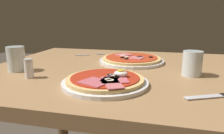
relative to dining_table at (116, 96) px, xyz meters
name	(u,v)px	position (x,y,z in m)	size (l,w,h in m)	color
dining_table	(116,96)	(0.00, 0.00, 0.00)	(1.05, 0.88, 0.76)	#9E754C
pizza_foreground	(105,81)	(0.01, -0.23, 0.14)	(0.27, 0.27, 0.05)	white
pizza_across_left	(131,60)	(0.04, 0.12, 0.14)	(0.29, 0.29, 0.03)	white
water_glass_near	(192,65)	(0.29, -0.05, 0.16)	(0.07, 0.07, 0.09)	silver
water_glass_far	(16,60)	(-0.37, -0.14, 0.17)	(0.07, 0.07, 0.10)	silver
fork	(88,55)	(-0.22, 0.24, 0.13)	(0.15, 0.09, 0.00)	silver
knife	(224,95)	(0.35, -0.25, 0.13)	(0.18, 0.10, 0.01)	silver
salt_shaker	(29,69)	(-0.26, -0.21, 0.16)	(0.03, 0.03, 0.07)	white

